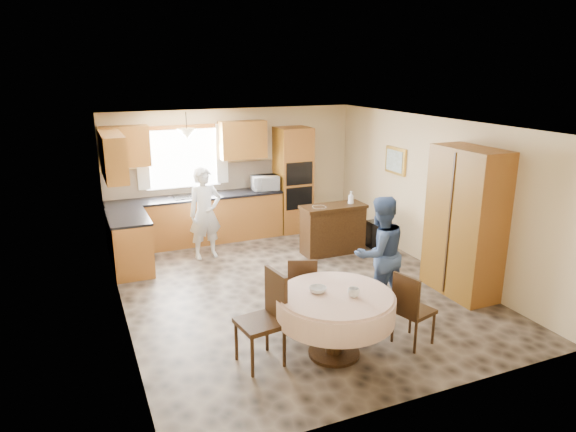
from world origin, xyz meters
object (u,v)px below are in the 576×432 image
(chair_back, at_px, (302,287))
(person_dining, at_px, (380,254))
(cupboard, at_px, (465,222))
(chair_right, at_px, (410,306))
(chair_left, at_px, (267,314))
(sideboard, at_px, (333,231))
(person_sink, at_px, (205,213))
(dining_table, at_px, (335,307))
(oven_tower, at_px, (293,180))

(chair_back, distance_m, person_dining, 1.20)
(cupboard, xyz_separation_m, chair_right, (-1.63, -0.98, -0.58))
(chair_left, bearing_deg, sideboard, 132.60)
(chair_right, bearing_deg, cupboard, -74.45)
(sideboard, distance_m, person_sink, 2.30)
(chair_back, height_order, person_dining, person_dining)
(chair_left, bearing_deg, person_sink, 168.57)
(dining_table, height_order, chair_left, chair_left)
(cupboard, bearing_deg, chair_back, 178.67)
(chair_right, bearing_deg, oven_tower, -22.25)
(oven_tower, xyz_separation_m, chair_back, (-1.51, -3.73, -0.55))
(dining_table, distance_m, person_dining, 1.44)
(chair_left, distance_m, person_sink, 3.59)
(oven_tower, bearing_deg, chair_right, -96.65)
(sideboard, bearing_deg, chair_right, -101.72)
(chair_left, relative_size, chair_back, 1.18)
(oven_tower, relative_size, chair_left, 1.96)
(chair_left, xyz_separation_m, person_dining, (1.92, 0.67, 0.21))
(dining_table, xyz_separation_m, person_dining, (1.14, 0.86, 0.20))
(person_sink, distance_m, person_dining, 3.36)
(oven_tower, height_order, sideboard, oven_tower)
(dining_table, bearing_deg, oven_tower, 72.05)
(dining_table, xyz_separation_m, person_sink, (-0.56, 3.76, 0.20))
(oven_tower, relative_size, person_sink, 1.31)
(dining_table, height_order, person_sink, person_sink)
(chair_right, bearing_deg, chair_back, 26.81)
(cupboard, relative_size, dining_table, 1.59)
(person_sink, bearing_deg, chair_right, -74.66)
(cupboard, relative_size, person_sink, 1.35)
(oven_tower, bearing_deg, person_sink, -157.51)
(chair_left, bearing_deg, dining_table, 68.64)
(cupboard, height_order, dining_table, cupboard)
(dining_table, bearing_deg, chair_left, 166.60)
(person_dining, bearing_deg, chair_back, -5.45)
(dining_table, xyz_separation_m, chair_back, (-0.01, 0.88, -0.10))
(chair_left, relative_size, person_sink, 0.67)
(sideboard, xyz_separation_m, chair_back, (-1.62, -2.20, 0.09))
(cupboard, height_order, person_sink, cupboard)
(sideboard, relative_size, person_sink, 0.73)
(dining_table, height_order, person_dining, person_dining)
(chair_back, distance_m, chair_right, 1.41)
(oven_tower, bearing_deg, chair_left, -117.11)
(chair_right, relative_size, person_dining, 0.58)
(sideboard, relative_size, chair_right, 1.26)
(oven_tower, distance_m, cupboard, 3.93)
(chair_back, xyz_separation_m, person_dining, (1.16, -0.03, 0.30))
(oven_tower, bearing_deg, sideboard, -85.66)
(sideboard, height_order, chair_right, chair_right)
(sideboard, height_order, dining_table, sideboard)
(cupboard, relative_size, chair_right, 2.35)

